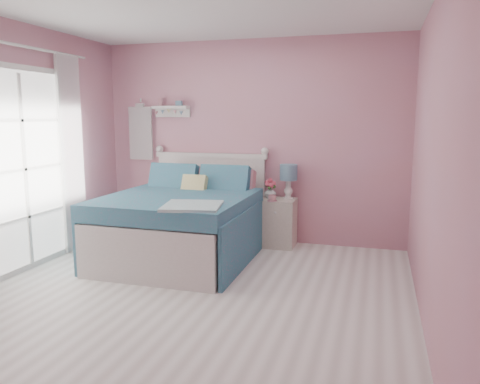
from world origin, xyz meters
The scene contains 12 objects.
floor centered at (0.00, 0.00, 0.00)m, with size 4.50×4.50×0.00m, color silver.
room_shell centered at (0.00, 0.00, 1.58)m, with size 4.50×4.50×4.50m.
bed centered at (-0.53, 1.25, 0.40)m, with size 1.58×1.99×1.15m.
nightstand centered at (0.43, 2.02, 0.30)m, with size 0.42×0.42×0.60m.
table_lamp centered at (0.54, 2.09, 0.91)m, with size 0.22×0.22×0.44m.
vase centered at (0.31, 2.05, 0.68)m, with size 0.15×0.15×0.16m, color silver.
teacup centered at (0.38, 1.87, 0.64)m, with size 0.10×0.10×0.08m, color pink.
roses centered at (0.31, 2.05, 0.80)m, with size 0.14×0.11×0.12m.
wall_shelf centered at (-1.09, 2.19, 1.73)m, with size 0.50×0.15×0.25m.
hanging_dress centered at (-1.55, 2.18, 1.40)m, with size 0.34×0.03×0.72m, color white.
french_door centered at (-1.97, 0.40, 1.07)m, with size 0.04×1.32×2.16m.
curtain_far centered at (-1.92, 1.14, 1.18)m, with size 0.04×0.40×2.32m, color white.
Camera 1 is at (1.61, -3.65, 1.64)m, focal length 35.00 mm.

